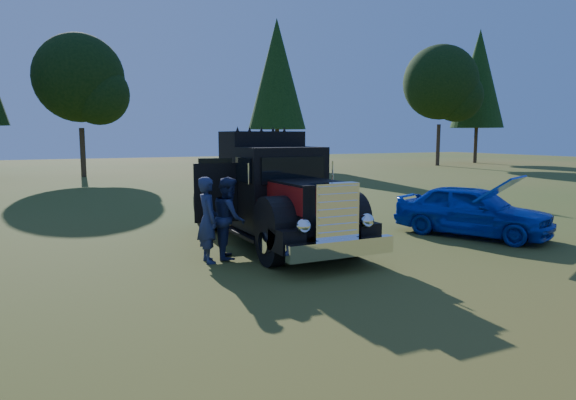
# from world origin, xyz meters

# --- Properties ---
(ground) EXTENTS (120.00, 120.00, 0.00)m
(ground) POSITION_xyz_m (0.00, 0.00, 0.00)
(ground) COLOR #294E17
(ground) RESTS_ON ground
(treeline) EXTENTS (72.10, 24.04, 13.84)m
(treeline) POSITION_xyz_m (-6.02, 26.79, 7.74)
(treeline) COLOR #2D2116
(treeline) RESTS_ON ground
(diamond_t_truck) EXTENTS (3.37, 7.16, 3.00)m
(diamond_t_truck) POSITION_xyz_m (-1.36, 2.92, 1.28)
(diamond_t_truck) COLOR black
(diamond_t_truck) RESTS_ON ground
(hotrod_coupe) EXTENTS (3.40, 4.69, 1.89)m
(hotrod_coupe) POSITION_xyz_m (4.25, 1.46, 0.75)
(hotrod_coupe) COLOR #062697
(hotrod_coupe) RESTS_ON ground
(spectator_near) EXTENTS (0.49, 0.73, 1.97)m
(spectator_near) POSITION_xyz_m (-3.54, 1.83, 0.98)
(spectator_near) COLOR navy
(spectator_near) RESTS_ON ground
(spectator_far) EXTENTS (0.97, 1.11, 1.93)m
(spectator_far) POSITION_xyz_m (-2.95, 2.03, 0.96)
(spectator_far) COLOR navy
(spectator_far) RESTS_ON ground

